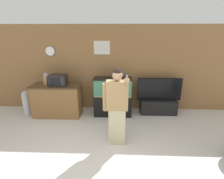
% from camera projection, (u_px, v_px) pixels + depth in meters
% --- Properties ---
extents(wall_back_paneled, '(10.00, 0.08, 2.60)m').
position_uv_depth(wall_back_paneled, '(101.00, 69.00, 5.38)').
color(wall_back_paneled, olive).
rests_on(wall_back_paneled, ground_plane).
extents(counter_island, '(1.40, 0.62, 0.94)m').
position_uv_depth(counter_island, '(57.00, 100.00, 5.13)').
color(counter_island, brown).
rests_on(counter_island, ground_plane).
extents(microwave, '(0.47, 0.35, 0.30)m').
position_uv_depth(microwave, '(58.00, 80.00, 4.94)').
color(microwave, black).
rests_on(microwave, counter_island).
extents(knife_block, '(0.11, 0.11, 0.36)m').
position_uv_depth(knife_block, '(46.00, 80.00, 4.94)').
color(knife_block, olive).
rests_on(knife_block, counter_island).
extents(aquarium_on_stand, '(1.10, 0.43, 1.14)m').
position_uv_depth(aquarium_on_stand, '(113.00, 97.00, 5.12)').
color(aquarium_on_stand, black).
rests_on(aquarium_on_stand, ground_plane).
extents(tv_on_stand, '(1.30, 0.40, 1.11)m').
position_uv_depth(tv_on_stand, '(158.00, 103.00, 5.29)').
color(tv_on_stand, black).
rests_on(tv_on_stand, ground_plane).
extents(person_standing, '(0.54, 0.41, 1.71)m').
position_uv_depth(person_standing, '(117.00, 107.00, 3.69)').
color(person_standing, '#BCAD89').
rests_on(person_standing, ground_plane).
extents(trash_bin, '(0.24, 0.24, 0.75)m').
position_uv_depth(trash_bin, '(27.00, 103.00, 5.18)').
color(trash_bin, '#B7B7BC').
rests_on(trash_bin, ground_plane).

